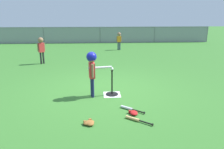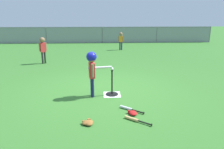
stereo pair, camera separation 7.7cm
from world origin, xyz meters
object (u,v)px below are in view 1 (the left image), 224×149
object	(u,v)px
batting_tee	(112,91)
spare_bat_wood	(135,119)
fielder_deep_left	(41,47)
glove_near_bats	(89,122)
spare_bat_silver	(129,109)
glove_by_plate	(89,123)
glove_tossed_aside	(134,113)
fielder_deep_center	(119,39)
baseball_on_tee	(112,69)
batter_child	(92,65)

from	to	relation	value
batting_tee	spare_bat_wood	world-z (taller)	batting_tee
fielder_deep_left	glove_near_bats	distance (m)	5.80
spare_bat_silver	glove_by_plate	bearing A→B (deg)	-144.93
batting_tee	glove_by_plate	bearing A→B (deg)	-109.18
batting_tee	glove_tossed_aside	xyz separation A→B (m)	(0.38, -1.18, -0.07)
fielder_deep_center	spare_bat_wood	xyz separation A→B (m)	(-0.53, -8.67, -0.62)
baseball_on_tee	glove_tossed_aside	distance (m)	1.40
batter_child	glove_near_bats	xyz separation A→B (m)	(-0.05, -1.45, -0.79)
spare_bat_wood	fielder_deep_center	bearing A→B (deg)	86.52
glove_tossed_aside	batter_child	bearing A→B (deg)	128.88
spare_bat_silver	glove_by_plate	xyz separation A→B (m)	(-0.86, -0.60, 0.01)
baseball_on_tee	glove_by_plate	world-z (taller)	baseball_on_tee
batting_tee	fielder_deep_left	distance (m)	4.71
glove_near_bats	glove_tossed_aside	distance (m)	0.99
fielder_deep_left	glove_near_bats	world-z (taller)	fielder_deep_left
baseball_on_tee	batter_child	bearing A→B (deg)	-170.36
batting_tee	glove_tossed_aside	distance (m)	1.24
glove_by_plate	spare_bat_silver	bearing A→B (deg)	35.07
spare_bat_silver	glove_near_bats	size ratio (longest dim) A/B	1.83
fielder_deep_left	glove_near_bats	bearing A→B (deg)	-68.01
fielder_deep_left	fielder_deep_center	distance (m)	4.95
spare_bat_silver	glove_by_plate	world-z (taller)	glove_by_plate
batter_child	glove_by_plate	world-z (taller)	batter_child
batting_tee	spare_bat_silver	distance (m)	1.00
glove_near_bats	glove_tossed_aside	xyz separation A→B (m)	(0.93, 0.36, 0.00)
baseball_on_tee	spare_bat_silver	size ratio (longest dim) A/B	0.15
batting_tee	batter_child	size ratio (longest dim) A/B	0.57
spare_bat_wood	glove_by_plate	bearing A→B (deg)	-174.07
fielder_deep_left	glove_by_plate	xyz separation A→B (m)	(2.17, -5.36, -0.68)
batting_tee	baseball_on_tee	distance (m)	0.60
fielder_deep_left	spare_bat_silver	world-z (taller)	fielder_deep_left
glove_by_plate	glove_tossed_aside	world-z (taller)	same
baseball_on_tee	spare_bat_silver	xyz separation A→B (m)	(0.32, -0.95, -0.67)
baseball_on_tee	spare_bat_wood	world-z (taller)	baseball_on_tee
batting_tee	fielder_deep_center	distance (m)	7.29
batting_tee	fielder_deep_center	size ratio (longest dim) A/B	0.65
batting_tee	batter_child	distance (m)	0.88
fielder_deep_left	spare_bat_silver	xyz separation A→B (m)	(3.02, -4.76, -0.69)
fielder_deep_left	glove_tossed_aside	bearing A→B (deg)	-58.25
glove_by_plate	glove_near_bats	xyz separation A→B (m)	(-0.01, 0.02, 0.00)
glove_tossed_aside	fielder_deep_left	bearing A→B (deg)	121.75
batter_child	glove_by_plate	xyz separation A→B (m)	(-0.04, -1.47, -0.79)
batter_child	spare_bat_silver	world-z (taller)	batter_child
glove_tossed_aside	spare_bat_silver	bearing A→B (deg)	105.22
baseball_on_tee	glove_near_bats	distance (m)	1.76
batter_child	fielder_deep_left	bearing A→B (deg)	119.52
glove_by_plate	glove_tossed_aside	bearing A→B (deg)	22.21
fielder_deep_left	glove_by_plate	distance (m)	5.82
baseball_on_tee	batter_child	distance (m)	0.52
batting_tee	spare_bat_wood	size ratio (longest dim) A/B	1.34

